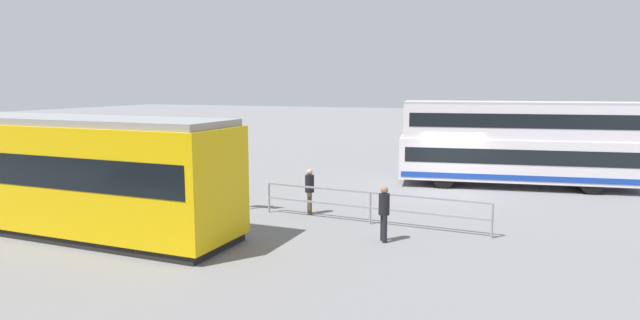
{
  "coord_description": "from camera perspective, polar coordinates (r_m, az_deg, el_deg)",
  "views": [
    {
      "loc": [
        -2.89,
        22.61,
        4.51
      ],
      "look_at": [
        4.57,
        3.45,
        1.6
      ],
      "focal_mm": 29.84,
      "sensor_mm": 36.0,
      "label": 1
    }
  ],
  "objects": [
    {
      "name": "pedestrian_near_railing",
      "position": [
        18.63,
        -1.13,
        -3.06
      ],
      "size": [
        0.43,
        0.43,
        1.61
      ],
      "color": "#4C3F2D",
      "rests_on": "ground"
    },
    {
      "name": "pedestrian_railing",
      "position": [
        17.4,
        5.42,
        -4.51
      ],
      "size": [
        7.68,
        0.58,
        1.08
      ],
      "color": "gray",
      "rests_on": "ground"
    },
    {
      "name": "tram_yellow",
      "position": [
        18.54,
        -26.91,
        -1.09
      ],
      "size": [
        12.65,
        2.95,
        3.56
      ],
      "color": "#E5B70C",
      "rests_on": "ground"
    },
    {
      "name": "pedestrian_crossing",
      "position": [
        15.49,
        6.88,
        -5.35
      ],
      "size": [
        0.44,
        0.44,
        1.63
      ],
      "color": "black",
      "rests_on": "ground"
    },
    {
      "name": "info_sign",
      "position": [
        19.16,
        -9.19,
        -0.24
      ],
      "size": [
        1.13,
        0.14,
        2.56
      ],
      "color": "slate",
      "rests_on": "ground"
    },
    {
      "name": "ground_plane",
      "position": [
        23.24,
        13.74,
        -3.37
      ],
      "size": [
        160.0,
        160.0,
        0.0
      ],
      "primitive_type": "plane",
      "color": "slate"
    },
    {
      "name": "double_decker_bus",
      "position": [
        25.06,
        20.5,
        1.67
      ],
      "size": [
        10.53,
        3.96,
        3.79
      ],
      "color": "silver",
      "rests_on": "ground"
    }
  ]
}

